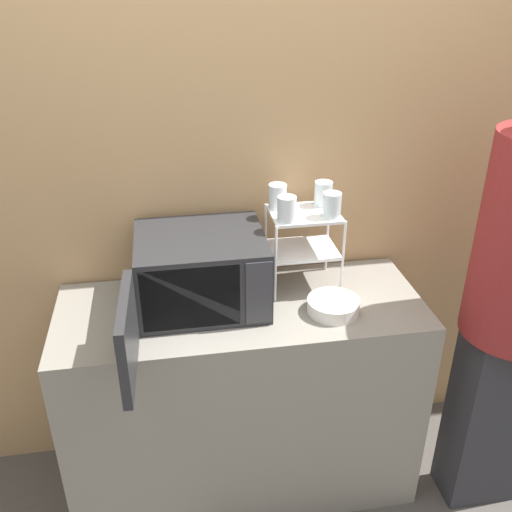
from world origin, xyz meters
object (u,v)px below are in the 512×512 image
(dish_rack, at_px, (304,233))
(glass_back_left, at_px, (278,196))
(glass_front_left, at_px, (287,209))
(glass_back_right, at_px, (323,194))
(microwave, at_px, (198,273))
(glass_front_right, at_px, (332,205))
(bowl, at_px, (333,306))

(dish_rack, distance_m, glass_back_left, 0.18)
(glass_front_left, bearing_deg, glass_back_right, 36.24)
(dish_rack, relative_size, glass_back_right, 3.31)
(microwave, relative_size, glass_back_right, 8.05)
(dish_rack, bearing_deg, glass_front_right, -33.59)
(microwave, distance_m, bowl, 0.53)
(microwave, relative_size, glass_front_right, 8.05)
(dish_rack, distance_m, glass_back_right, 0.18)
(glass_front_left, bearing_deg, microwave, -176.51)
(glass_front_left, xyz_separation_m, glass_front_right, (0.18, 0.01, 0.00))
(microwave, bearing_deg, glass_back_right, 16.15)
(glass_front_left, relative_size, glass_back_right, 1.00)
(glass_front_left, xyz_separation_m, glass_back_right, (0.18, 0.13, 0.00))
(glass_front_left, bearing_deg, glass_front_right, 2.91)
(microwave, bearing_deg, glass_back_left, 24.42)
(glass_front_right, bearing_deg, dish_rack, 146.41)
(glass_front_left, height_order, glass_back_left, same)
(dish_rack, xyz_separation_m, bowl, (0.07, -0.22, -0.21))
(microwave, distance_m, dish_rack, 0.45)
(glass_front_left, height_order, glass_front_right, same)
(glass_front_right, bearing_deg, microwave, -176.71)
(microwave, relative_size, dish_rack, 2.43)
(glass_front_left, distance_m, glass_back_left, 0.13)
(glass_front_left, bearing_deg, glass_back_left, 93.62)
(glass_front_right, height_order, bowl, glass_front_right)
(dish_rack, relative_size, glass_front_right, 3.31)
(dish_rack, height_order, glass_front_left, glass_front_left)
(glass_front_right, relative_size, bowl, 0.49)
(glass_front_right, distance_m, bowl, 0.38)
(microwave, bearing_deg, dish_rack, 11.74)
(glass_front_left, bearing_deg, bowl, -44.80)
(glass_front_right, bearing_deg, glass_back_left, 146.56)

